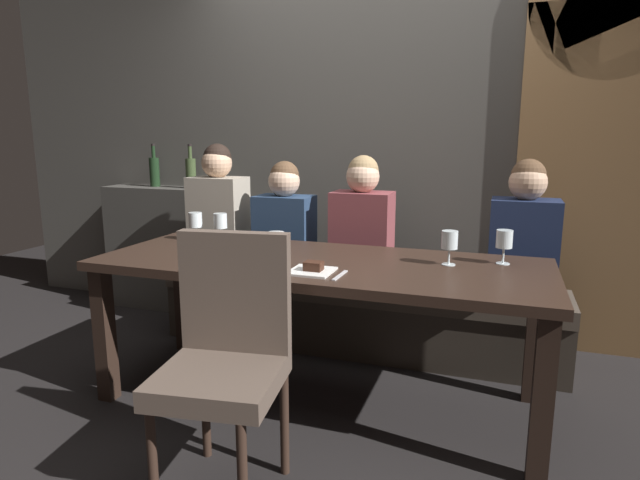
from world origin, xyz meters
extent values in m
plane|color=black|center=(0.00, 0.00, 0.00)|extent=(9.00, 9.00, 0.00)
cube|color=#4C4944|center=(0.00, 1.22, 1.50)|extent=(6.00, 0.12, 3.00)
cube|color=brown|center=(1.35, 1.15, 1.05)|extent=(0.90, 0.05, 2.10)
cube|color=#413E3A|center=(-1.55, 1.04, 0.47)|extent=(1.10, 0.28, 0.95)
cube|color=black|center=(-1.03, -0.35, 0.35)|extent=(0.08, 0.08, 0.69)
cube|color=black|center=(1.03, -0.35, 0.35)|extent=(0.08, 0.08, 0.69)
cube|color=black|center=(-1.03, 0.35, 0.35)|extent=(0.08, 0.08, 0.69)
cube|color=black|center=(1.03, 0.35, 0.35)|extent=(0.08, 0.08, 0.69)
cube|color=#302119|center=(0.00, 0.00, 0.72)|extent=(2.20, 0.84, 0.04)
cube|color=#312A23|center=(0.00, 0.70, 0.17)|extent=(2.50, 0.40, 0.35)
cube|color=#473D33|center=(0.00, 0.70, 0.40)|extent=(2.50, 0.44, 0.10)
cylinder|color=#302119|center=(-0.29, -0.98, 0.21)|extent=(0.04, 0.04, 0.42)
cylinder|color=#302119|center=(0.07, -0.98, 0.21)|extent=(0.04, 0.04, 0.42)
cylinder|color=#302119|center=(-0.29, -0.62, 0.21)|extent=(0.04, 0.04, 0.42)
cylinder|color=#302119|center=(0.07, -0.62, 0.21)|extent=(0.04, 0.04, 0.42)
cube|color=brown|center=(-0.11, -0.80, 0.46)|extent=(0.50, 0.50, 0.08)
cube|color=brown|center=(-0.13, -0.61, 0.74)|extent=(0.44, 0.12, 0.48)
cube|color=#9E9384|center=(-0.96, 0.70, 0.76)|extent=(0.36, 0.24, 0.62)
sphere|color=tan|center=(-0.96, 0.70, 1.16)|extent=(0.20, 0.20, 0.20)
sphere|color=black|center=(-0.96, 0.71, 1.20)|extent=(0.18, 0.18, 0.18)
cube|color=navy|center=(-0.48, 0.69, 0.71)|extent=(0.36, 0.24, 0.51)
sphere|color=#DBB293|center=(-0.48, 0.69, 1.06)|extent=(0.20, 0.20, 0.20)
sphere|color=brown|center=(-0.48, 0.70, 1.09)|extent=(0.18, 0.18, 0.18)
cube|color=brown|center=(0.03, 0.70, 0.73)|extent=(0.36, 0.24, 0.56)
sphere|color=#DBB293|center=(0.03, 0.70, 1.10)|extent=(0.20, 0.20, 0.20)
sphere|color=#9E7F56|center=(0.03, 0.71, 1.13)|extent=(0.18, 0.18, 0.18)
cube|color=#192342|center=(0.96, 0.69, 0.72)|extent=(0.36, 0.24, 0.55)
sphere|color=tan|center=(0.96, 0.69, 1.09)|extent=(0.20, 0.20, 0.20)
sphere|color=brown|center=(0.96, 0.70, 1.13)|extent=(0.18, 0.18, 0.18)
cylinder|color=black|center=(-1.72, 1.07, 1.06)|extent=(0.08, 0.08, 0.22)
cylinder|color=black|center=(-1.72, 1.07, 1.21)|extent=(0.03, 0.03, 0.09)
cylinder|color=black|center=(-1.72, 1.07, 1.27)|extent=(0.03, 0.03, 0.02)
cylinder|color=#384728|center=(-1.38, 1.04, 1.06)|extent=(0.08, 0.08, 0.22)
cylinder|color=#384728|center=(-1.38, 1.04, 1.21)|extent=(0.03, 0.03, 0.09)
cylinder|color=black|center=(-1.38, 1.04, 1.27)|extent=(0.03, 0.03, 0.02)
cylinder|color=silver|center=(0.86, 0.22, 0.74)|extent=(0.06, 0.06, 0.00)
cylinder|color=silver|center=(0.86, 0.22, 0.78)|extent=(0.01, 0.01, 0.07)
cylinder|color=silver|center=(0.86, 0.22, 0.86)|extent=(0.08, 0.08, 0.08)
cylinder|color=gold|center=(0.86, 0.22, 0.84)|extent=(0.07, 0.07, 0.04)
cylinder|color=silver|center=(-0.68, 0.25, 0.74)|extent=(0.06, 0.06, 0.00)
cylinder|color=silver|center=(-0.68, 0.25, 0.78)|extent=(0.01, 0.01, 0.07)
cylinder|color=silver|center=(-0.68, 0.25, 0.86)|extent=(0.08, 0.08, 0.08)
cylinder|color=gold|center=(-0.68, 0.25, 0.84)|extent=(0.07, 0.07, 0.04)
cylinder|color=silver|center=(0.61, 0.11, 0.74)|extent=(0.06, 0.06, 0.00)
cylinder|color=silver|center=(0.61, 0.11, 0.78)|extent=(0.01, 0.01, 0.07)
cylinder|color=silver|center=(0.61, 0.11, 0.86)|extent=(0.08, 0.08, 0.08)
cylinder|color=gold|center=(0.61, 0.11, 0.84)|extent=(0.07, 0.07, 0.05)
cylinder|color=silver|center=(-0.84, 0.23, 0.74)|extent=(0.06, 0.06, 0.00)
cylinder|color=silver|center=(-0.84, 0.23, 0.78)|extent=(0.01, 0.01, 0.07)
cylinder|color=silver|center=(-0.84, 0.23, 0.86)|extent=(0.08, 0.08, 0.08)
cylinder|color=maroon|center=(-0.84, 0.23, 0.84)|extent=(0.07, 0.07, 0.03)
cylinder|color=silver|center=(-0.14, -0.18, 0.74)|extent=(0.06, 0.06, 0.00)
cylinder|color=silver|center=(-0.14, -0.18, 0.78)|extent=(0.01, 0.01, 0.07)
cylinder|color=silver|center=(-0.14, -0.18, 0.86)|extent=(0.08, 0.08, 0.08)
cylinder|color=maroon|center=(-0.14, -0.18, 0.84)|extent=(0.07, 0.07, 0.03)
cube|color=white|center=(0.05, -0.23, 0.74)|extent=(0.19, 0.19, 0.01)
cube|color=#381E14|center=(0.06, -0.23, 0.77)|extent=(0.08, 0.06, 0.04)
cube|color=silver|center=(0.19, -0.25, 0.74)|extent=(0.02, 0.17, 0.01)
camera|label=1|loc=(0.84, -2.39, 1.35)|focal=29.81mm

